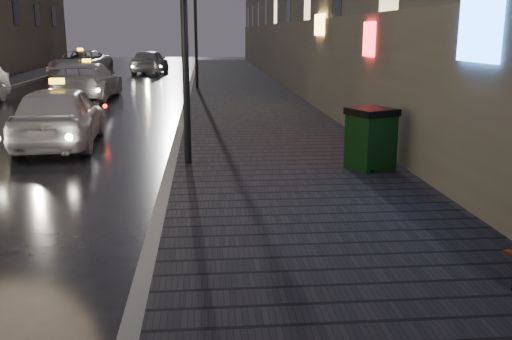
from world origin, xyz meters
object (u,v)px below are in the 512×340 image
at_px(trash_bin, 371,138).
at_px(car_far, 150,62).
at_px(taxi_mid, 88,81).
at_px(taxi_far, 81,63).
at_px(taxi_near, 60,115).
at_px(lamp_far, 195,16).

bearing_deg(trash_bin, car_far, 80.43).
bearing_deg(taxi_mid, taxi_far, -75.27).
bearing_deg(taxi_mid, taxi_near, 99.21).
height_order(taxi_near, car_far, car_far).
bearing_deg(taxi_mid, trash_bin, 121.95).
height_order(taxi_near, taxi_far, taxi_far).
height_order(lamp_far, taxi_mid, lamp_far).
relative_size(taxi_near, car_far, 0.95).
bearing_deg(car_far, taxi_far, 35.34).
bearing_deg(taxi_far, car_far, 34.90).
distance_m(trash_bin, taxi_near, 7.72).
relative_size(lamp_far, trash_bin, 4.42).
xyz_separation_m(lamp_far, taxi_far, (-7.39, 9.86, -2.67)).
xyz_separation_m(taxi_far, car_far, (4.09, 2.20, -0.01)).
xyz_separation_m(trash_bin, taxi_mid, (-8.09, 14.04, 0.01)).
relative_size(trash_bin, taxi_near, 0.27).
height_order(trash_bin, taxi_mid, taxi_mid).
xyz_separation_m(trash_bin, taxi_far, (-10.95, 26.66, 0.06)).
distance_m(taxi_far, car_far, 4.64).
relative_size(trash_bin, taxi_far, 0.20).
distance_m(trash_bin, taxi_far, 28.82).
height_order(lamp_far, car_far, lamp_far).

